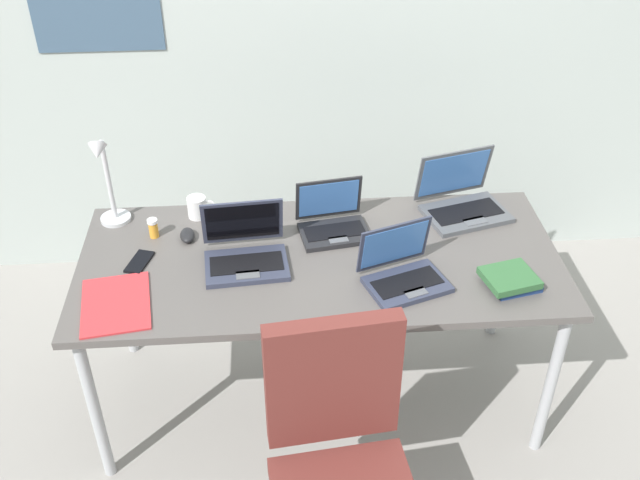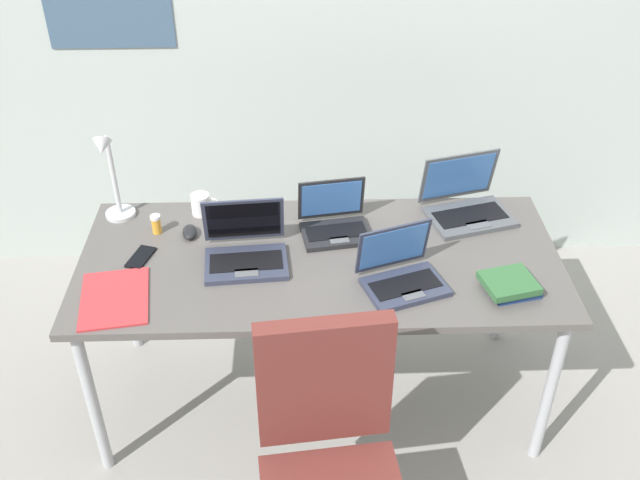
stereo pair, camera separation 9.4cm
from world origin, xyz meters
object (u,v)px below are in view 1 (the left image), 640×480
at_px(laptop_front_right, 333,222).
at_px(cell_phone, 139,262).
at_px(desk_lamp, 107,182).
at_px(computer_mouse, 187,235).
at_px(pill_bottle, 153,228).
at_px(laptop_near_lamp, 245,252).
at_px(book_stack, 511,280).
at_px(laptop_center, 462,201).
at_px(laptop_front_left, 403,272).
at_px(paper_folder_front_left, 116,304).
at_px(coffee_mug, 197,207).

distance_m(laptop_front_right, cell_phone, 0.75).
height_order(desk_lamp, computer_mouse, desk_lamp).
bearing_deg(pill_bottle, computer_mouse, -10.91).
height_order(laptop_near_lamp, pill_bottle, laptop_near_lamp).
relative_size(computer_mouse, book_stack, 0.44).
relative_size(laptop_center, computer_mouse, 4.00).
distance_m(laptop_center, laptop_front_right, 0.55).
distance_m(desk_lamp, laptop_near_lamp, 0.61).
distance_m(pill_bottle, book_stack, 1.36).
height_order(laptop_near_lamp, computer_mouse, laptop_near_lamp).
xyz_separation_m(desk_lamp, laptop_front_left, (1.08, -0.44, -0.15)).
relative_size(laptop_near_lamp, paper_folder_front_left, 1.04).
distance_m(computer_mouse, paper_folder_front_left, 0.44).
height_order(laptop_center, cell_phone, laptop_center).
xyz_separation_m(computer_mouse, paper_folder_front_left, (-0.22, -0.38, -0.01)).
xyz_separation_m(laptop_near_lamp, laptop_front_left, (0.56, -0.16, -0.00)).
relative_size(laptop_front_left, pill_bottle, 4.26).
relative_size(laptop_near_lamp, laptop_front_right, 1.10).
relative_size(laptop_center, paper_folder_front_left, 1.24).
bearing_deg(paper_folder_front_left, computer_mouse, 60.01).
distance_m(desk_lamp, pill_bottle, 0.25).
bearing_deg(pill_bottle, book_stack, -17.17).
relative_size(laptop_front_right, computer_mouse, 3.05).
bearing_deg(pill_bottle, paper_folder_front_left, -102.30).
relative_size(cell_phone, paper_folder_front_left, 0.44).
xyz_separation_m(desk_lamp, pill_bottle, (0.17, -0.09, -0.16)).
relative_size(desk_lamp, coffee_mug, 3.54).
distance_m(laptop_center, pill_bottle, 1.24).
relative_size(desk_lamp, cell_phone, 2.94).
distance_m(laptop_front_left, cell_phone, 0.97).
relative_size(laptop_front_left, coffee_mug, 2.98).
distance_m(computer_mouse, cell_phone, 0.22).
xyz_separation_m(cell_phone, coffee_mug, (0.20, 0.30, 0.04)).
distance_m(laptop_near_lamp, coffee_mug, 0.37).
bearing_deg(laptop_center, computer_mouse, -173.92).
distance_m(cell_phone, paper_folder_front_left, 0.24).
relative_size(laptop_front_left, laptop_center, 0.88).
xyz_separation_m(computer_mouse, coffee_mug, (0.03, 0.16, 0.03)).
relative_size(laptop_front_right, paper_folder_front_left, 0.94).
distance_m(laptop_center, paper_folder_front_left, 1.41).
bearing_deg(laptop_near_lamp, coffee_mug, 121.41).
bearing_deg(coffee_mug, pill_bottle, -141.08).
distance_m(laptop_front_left, pill_bottle, 0.98).
bearing_deg(laptop_near_lamp, computer_mouse, 144.24).
xyz_separation_m(desk_lamp, book_stack, (1.46, -0.49, -0.17)).
bearing_deg(laptop_front_left, laptop_front_right, 123.49).
bearing_deg(laptop_near_lamp, pill_bottle, 152.16).
relative_size(computer_mouse, cell_phone, 0.71).
relative_size(laptop_center, pill_bottle, 4.86).
height_order(book_stack, coffee_mug, coffee_mug).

